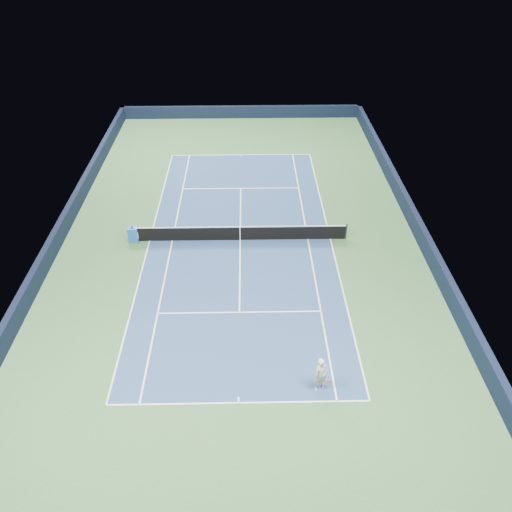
{
  "coord_description": "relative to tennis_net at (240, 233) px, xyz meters",
  "views": [
    {
      "loc": [
        0.48,
        -24.86,
        17.29
      ],
      "look_at": [
        0.9,
        -3.0,
        1.0
      ],
      "focal_mm": 35.0,
      "sensor_mm": 36.0,
      "label": 1
    }
  ],
  "objects": [
    {
      "name": "wall_far",
      "position": [
        0.0,
        19.82,
        0.05
      ],
      "size": [
        22.0,
        0.35,
        1.1
      ],
      "primitive_type": "cube",
      "color": "black",
      "rests_on": "ground"
    },
    {
      "name": "sponsor_cube",
      "position": [
        -6.4,
        0.07,
        -0.04
      ],
      "size": [
        0.61,
        0.56,
        0.94
      ],
      "color": "#1D5EB0",
      "rests_on": "ground"
    },
    {
      "name": "wall_left",
      "position": [
        -10.82,
        0.0,
        0.05
      ],
      "size": [
        0.35,
        40.0,
        1.1
      ],
      "primitive_type": "cube",
      "color": "black",
      "rests_on": "ground"
    },
    {
      "name": "court_surface",
      "position": [
        0.0,
        0.0,
        -0.5
      ],
      "size": [
        10.97,
        23.77,
        0.01
      ],
      "primitive_type": "cube",
      "color": "navy",
      "rests_on": "ground"
    },
    {
      "name": "service_line_near",
      "position": [
        0.0,
        -6.4,
        -0.5
      ],
      "size": [
        8.23,
        0.08,
        0.0
      ],
      "primitive_type": "cube",
      "color": "white",
      "rests_on": "ground"
    },
    {
      "name": "sideline_doubles_left",
      "position": [
        -5.49,
        0.0,
        -0.5
      ],
      "size": [
        0.08,
        23.77,
        0.0
      ],
      "primitive_type": "cube",
      "color": "white",
      "rests_on": "ground"
    },
    {
      "name": "center_mark_near",
      "position": [
        0.0,
        -11.73,
        -0.5
      ],
      "size": [
        0.08,
        0.3,
        0.0
      ],
      "primitive_type": "cube",
      "color": "white",
      "rests_on": "ground"
    },
    {
      "name": "sideline_singles_left",
      "position": [
        -4.12,
        0.0,
        -0.5
      ],
      "size": [
        0.08,
        23.77,
        0.0
      ],
      "primitive_type": "cube",
      "color": "white",
      "rests_on": "ground"
    },
    {
      "name": "tennis_player",
      "position": [
        3.46,
        -11.17,
        0.36
      ],
      "size": [
        0.85,
        1.35,
        2.64
      ],
      "color": "silver",
      "rests_on": "ground"
    },
    {
      "name": "center_service_line",
      "position": [
        0.0,
        0.0,
        -0.5
      ],
      "size": [
        0.08,
        12.8,
        0.0
      ],
      "primitive_type": "cube",
      "color": "white",
      "rests_on": "ground"
    },
    {
      "name": "center_mark_far",
      "position": [
        0.0,
        11.73,
        -0.5
      ],
      "size": [
        0.08,
        0.3,
        0.0
      ],
      "primitive_type": "cube",
      "color": "white",
      "rests_on": "ground"
    },
    {
      "name": "service_line_far",
      "position": [
        0.0,
        6.4,
        -0.5
      ],
      "size": [
        8.23,
        0.08,
        0.0
      ],
      "primitive_type": "cube",
      "color": "white",
      "rests_on": "ground"
    },
    {
      "name": "wall_right",
      "position": [
        10.82,
        0.0,
        0.05
      ],
      "size": [
        0.35,
        40.0,
        1.1
      ],
      "primitive_type": "cube",
      "color": "black",
      "rests_on": "ground"
    },
    {
      "name": "ground",
      "position": [
        0.0,
        0.0,
        -0.5
      ],
      "size": [
        40.0,
        40.0,
        0.0
      ],
      "primitive_type": "plane",
      "color": "#325A31",
      "rests_on": "ground"
    },
    {
      "name": "sideline_doubles_right",
      "position": [
        5.49,
        0.0,
        -0.5
      ],
      "size": [
        0.08,
        23.77,
        0.0
      ],
      "primitive_type": "cube",
      "color": "white",
      "rests_on": "ground"
    },
    {
      "name": "sideline_singles_right",
      "position": [
        4.12,
        0.0,
        -0.5
      ],
      "size": [
        0.08,
        23.77,
        0.0
      ],
      "primitive_type": "cube",
      "color": "white",
      "rests_on": "ground"
    },
    {
      "name": "baseline_far",
      "position": [
        0.0,
        11.88,
        -0.5
      ],
      "size": [
        10.97,
        0.08,
        0.0
      ],
      "primitive_type": "cube",
      "color": "white",
      "rests_on": "ground"
    },
    {
      "name": "baseline_near",
      "position": [
        0.0,
        -11.88,
        -0.5
      ],
      "size": [
        10.97,
        0.08,
        0.0
      ],
      "primitive_type": "cube",
      "color": "white",
      "rests_on": "ground"
    },
    {
      "name": "tennis_net",
      "position": [
        0.0,
        0.0,
        0.0
      ],
      "size": [
        12.9,
        0.1,
        1.07
      ],
      "color": "black",
      "rests_on": "ground"
    }
  ]
}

